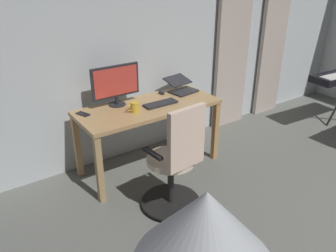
# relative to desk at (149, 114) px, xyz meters

# --- Properties ---
(back_room_partition) EXTENTS (5.76, 0.10, 2.78)m
(back_room_partition) POSITION_rel_desk_xyz_m (-0.96, -0.47, 0.74)
(back_room_partition) COLOR silver
(back_room_partition) RESTS_ON ground
(curtain_left_panel) EXTENTS (0.47, 0.06, 2.42)m
(curtain_left_panel) POSITION_rel_desk_xyz_m (-2.35, -0.36, 0.56)
(curtain_left_panel) COLOR #C1AFA2
(curtain_left_panel) RESTS_ON ground
(curtain_right_panel) EXTENTS (0.54, 0.06, 2.42)m
(curtain_right_panel) POSITION_rel_desk_xyz_m (-1.54, -0.36, 0.56)
(curtain_right_panel) COLOR #C1AFA2
(curtain_right_panel) RESTS_ON ground
(desk) EXTENTS (1.52, 0.64, 0.75)m
(desk) POSITION_rel_desk_xyz_m (0.00, 0.00, 0.00)
(desk) COLOR tan
(desk) RESTS_ON ground
(office_chair) EXTENTS (0.56, 0.56, 1.07)m
(office_chair) POSITION_rel_desk_xyz_m (0.20, 0.78, -0.16)
(office_chair) COLOR black
(office_chair) RESTS_ON ground
(computer_monitor) EXTENTS (0.53, 0.18, 0.43)m
(computer_monitor) POSITION_rel_desk_xyz_m (0.26, -0.20, 0.34)
(computer_monitor) COLOR #232328
(computer_monitor) RESTS_ON desk
(computer_keyboard) EXTENTS (0.37, 0.13, 0.02)m
(computer_keyboard) POSITION_rel_desk_xyz_m (-0.12, 0.06, 0.11)
(computer_keyboard) COLOR #232328
(computer_keyboard) RESTS_ON desk
(laptop) EXTENTS (0.34, 0.36, 0.16)m
(laptop) POSITION_rel_desk_xyz_m (-0.55, -0.15, 0.15)
(laptop) COLOR #232328
(laptop) RESTS_ON desk
(computer_mouse) EXTENTS (0.06, 0.10, 0.04)m
(computer_mouse) POSITION_rel_desk_xyz_m (-0.31, -0.22, 0.12)
(computer_mouse) COLOR #232328
(computer_mouse) RESTS_ON desk
(cell_phone_face_up) EXTENTS (0.11, 0.16, 0.01)m
(cell_phone_face_up) POSITION_rel_desk_xyz_m (0.66, -0.16, 0.10)
(cell_phone_face_up) COLOR black
(cell_phone_face_up) RESTS_ON desk
(mug_coffee) EXTENTS (0.14, 0.09, 0.10)m
(mug_coffee) POSITION_rel_desk_xyz_m (0.21, 0.07, 0.15)
(mug_coffee) COLOR gold
(mug_coffee) RESTS_ON desk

